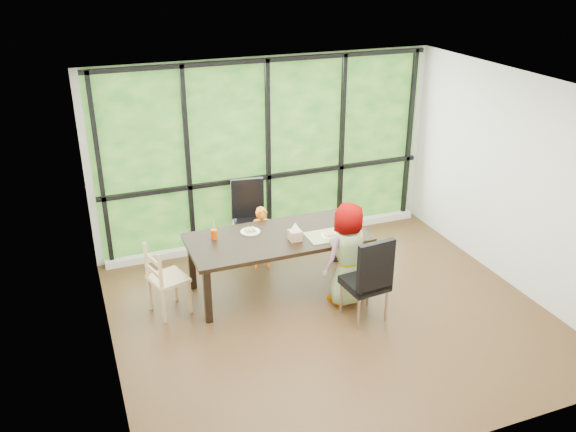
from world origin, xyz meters
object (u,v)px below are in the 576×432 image
(chair_window_leather, at_px, (250,220))
(child_toddler, at_px, (262,238))
(chair_interior_leather, at_px, (365,277))
(orange_cup, at_px, (214,234))
(child_older, at_px, (345,254))
(chair_end_beech, at_px, (168,278))
(dining_table, at_px, (278,263))
(tissue_box, at_px, (295,235))
(plate_near, at_px, (330,236))
(plate_far, at_px, (250,232))
(green_cup, at_px, (351,230))

(chair_window_leather, xyz_separation_m, child_toddler, (0.03, -0.41, -0.10))
(chair_interior_leather, relative_size, orange_cup, 8.83)
(child_older, bearing_deg, chair_window_leather, -83.91)
(chair_interior_leather, height_order, child_toddler, chair_interior_leather)
(chair_interior_leather, distance_m, chair_end_beech, 2.31)
(dining_table, xyz_separation_m, orange_cup, (-0.75, 0.21, 0.44))
(dining_table, xyz_separation_m, child_older, (0.66, -0.57, 0.28))
(chair_window_leather, relative_size, tissue_box, 7.40)
(chair_window_leather, distance_m, child_toddler, 0.43)
(child_toddler, xyz_separation_m, child_older, (0.66, -1.19, 0.21))
(dining_table, relative_size, chair_window_leather, 2.06)
(dining_table, height_order, orange_cup, orange_cup)
(dining_table, xyz_separation_m, plate_near, (0.61, -0.23, 0.38))
(child_older, xyz_separation_m, orange_cup, (-1.41, 0.79, 0.16))
(chair_interior_leather, height_order, plate_near, chair_interior_leather)
(chair_window_leather, xyz_separation_m, chair_end_beech, (-1.36, -1.05, -0.09))
(child_older, relative_size, tissue_box, 8.94)
(child_toddler, height_order, child_older, child_older)
(chair_end_beech, bearing_deg, plate_far, -93.71)
(dining_table, distance_m, chair_window_leather, 1.04)
(child_older, bearing_deg, chair_end_beech, -32.26)
(chair_interior_leather, relative_size, child_older, 0.83)
(dining_table, relative_size, green_cup, 18.44)
(plate_far, xyz_separation_m, green_cup, (1.16, -0.50, 0.05))
(dining_table, height_order, green_cup, green_cup)
(child_toddler, height_order, tissue_box, child_toddler)
(chair_window_leather, distance_m, child_older, 1.75)
(child_older, distance_m, plate_near, 0.36)
(chair_interior_leather, distance_m, orange_cup, 1.91)
(chair_interior_leather, height_order, plate_far, chair_interior_leather)
(child_toddler, relative_size, child_older, 0.68)
(chair_end_beech, xyz_separation_m, child_toddler, (1.39, 0.64, -0.01))
(chair_end_beech, bearing_deg, plate_near, -112.56)
(chair_window_leather, height_order, chair_interior_leather, same)
(chair_interior_leather, relative_size, plate_near, 4.91)
(chair_interior_leather, distance_m, plate_near, 0.78)
(chair_interior_leather, bearing_deg, plate_far, -55.79)
(child_toddler, bearing_deg, dining_table, -72.93)
(tissue_box, bearing_deg, plate_far, 137.79)
(chair_window_leather, relative_size, green_cup, 8.94)
(chair_window_leather, height_order, child_toddler, chair_window_leather)
(chair_interior_leather, relative_size, chair_end_beech, 1.20)
(tissue_box, bearing_deg, plate_near, -7.39)
(chair_window_leather, bearing_deg, plate_near, -54.32)
(child_older, bearing_deg, plate_far, -57.84)
(plate_near, height_order, green_cup, green_cup)
(dining_table, xyz_separation_m, plate_far, (-0.28, 0.23, 0.38))
(chair_window_leather, bearing_deg, chair_end_beech, -133.39)
(child_older, height_order, green_cup, child_older)
(child_toddler, distance_m, plate_far, 0.57)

